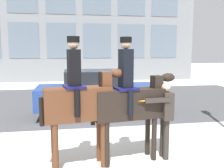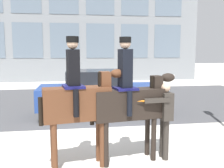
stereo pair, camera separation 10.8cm
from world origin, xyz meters
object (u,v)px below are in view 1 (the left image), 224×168
object	(u,v)px
mounted_horse_lead	(79,100)
street_car_near_lane	(98,92)
pedestrian_bystander	(165,114)
mounted_horse_companion	(130,100)

from	to	relation	value
mounted_horse_lead	street_car_near_lane	world-z (taller)	mounted_horse_lead
pedestrian_bystander	mounted_horse_lead	bearing A→B (deg)	-0.36
mounted_horse_companion	street_car_near_lane	xyz separation A→B (m)	(-0.25, 3.95, -0.46)
mounted_horse_companion	pedestrian_bystander	world-z (taller)	mounted_horse_companion
mounted_horse_companion	mounted_horse_lead	bearing A→B (deg)	178.84
mounted_horse_lead	mounted_horse_companion	distance (m)	1.08
mounted_horse_lead	mounted_horse_companion	world-z (taller)	mounted_horse_companion
pedestrian_bystander	street_car_near_lane	distance (m)	4.09
mounted_horse_companion	street_car_near_lane	bearing A→B (deg)	84.43
mounted_horse_lead	street_car_near_lane	bearing A→B (deg)	68.98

